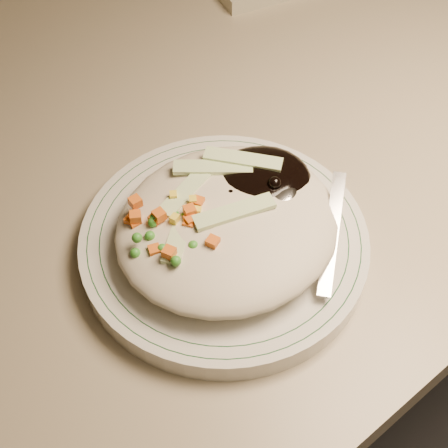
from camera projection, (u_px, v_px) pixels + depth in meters
desk at (202, 233)px, 0.82m from camera, size 1.40×0.70×0.74m
plate at (224, 243)px, 0.54m from camera, size 0.25×0.25×0.02m
plate_rim at (224, 236)px, 0.54m from camera, size 0.24×0.24×0.00m
meal at (229, 218)px, 0.52m from camera, size 0.20×0.19×0.05m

